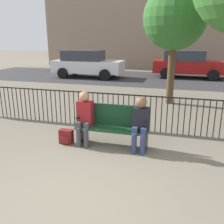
% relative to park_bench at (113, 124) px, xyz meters
% --- Properties ---
extents(ground_plane, '(80.00, 80.00, 0.00)m').
position_rel_park_bench_xyz_m(ground_plane, '(0.00, -2.11, -0.49)').
color(ground_plane, '#706656').
extents(park_bench, '(1.60, 0.45, 0.92)m').
position_rel_park_bench_xyz_m(park_bench, '(0.00, 0.00, 0.00)').
color(park_bench, '#14381E').
rests_on(park_bench, ground).
extents(seated_person_0, '(0.34, 0.39, 1.22)m').
position_rel_park_bench_xyz_m(seated_person_0, '(-0.62, -0.13, 0.20)').
color(seated_person_0, '#3D3D42').
rests_on(seated_person_0, ground).
extents(seated_person_1, '(0.34, 0.39, 1.18)m').
position_rel_park_bench_xyz_m(seated_person_1, '(0.63, -0.13, 0.18)').
color(seated_person_1, navy).
rests_on(seated_person_1, ground).
extents(backpack, '(0.31, 0.20, 0.33)m').
position_rel_park_bench_xyz_m(backpack, '(-1.05, -0.21, -0.33)').
color(backpack, maroon).
rests_on(backpack, ground).
extents(fence_railing, '(9.01, 0.03, 0.95)m').
position_rel_park_bench_xyz_m(fence_railing, '(-0.02, 1.09, 0.07)').
color(fence_railing, black).
rests_on(fence_railing, ground).
extents(tree_1, '(2.16, 2.16, 4.06)m').
position_rel_park_bench_xyz_m(tree_1, '(0.99, 4.21, 2.46)').
color(tree_1, '#4C3823').
rests_on(tree_1, ground).
extents(street_surface, '(24.00, 6.00, 0.01)m').
position_rel_park_bench_xyz_m(street_surface, '(0.00, 9.89, -0.49)').
color(street_surface, '#333335').
rests_on(street_surface, ground).
extents(parked_car_0, '(4.20, 1.94, 1.62)m').
position_rel_park_bench_xyz_m(parked_car_0, '(-4.23, 9.30, 0.35)').
color(parked_car_0, silver).
rests_on(parked_car_0, ground).
extents(parked_car_1, '(4.20, 1.94, 1.62)m').
position_rel_park_bench_xyz_m(parked_car_1, '(1.66, 10.83, 0.35)').
color(parked_car_1, maroon).
rests_on(parked_car_1, ground).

